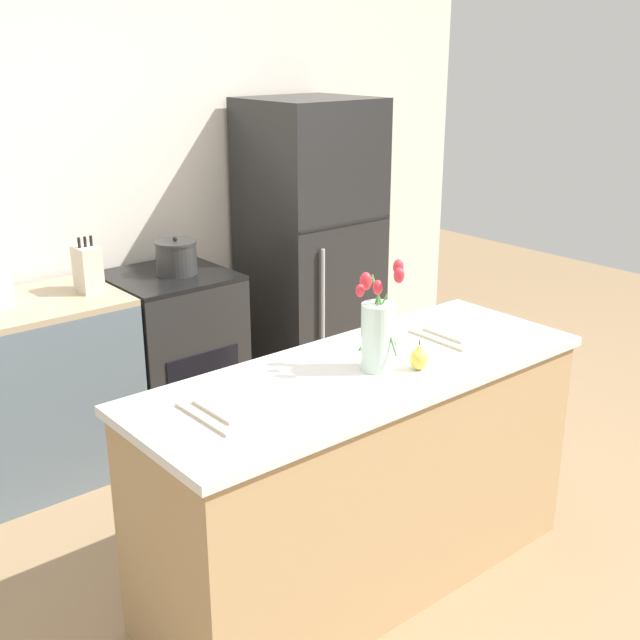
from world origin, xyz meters
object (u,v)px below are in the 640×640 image
knife_block (88,269)px  plate_setting_left (238,405)px  stove_range (174,354)px  cooking_pot (176,257)px  flower_vase (378,331)px  pear_figurine (419,358)px  plate_setting_right (460,332)px  refrigerator (310,250)px

knife_block → plate_setting_left: bearing=-97.4°
stove_range → cooking_pot: (0.04, -0.02, 0.54)m
stove_range → knife_block: knife_block is taller
flower_vase → pear_figurine: (0.12, -0.10, -0.10)m
flower_vase → plate_setting_right: flower_vase is taller
plate_setting_right → refrigerator: bearing=72.4°
stove_range → refrigerator: refrigerator is taller
plate_setting_left → cooking_pot: (0.69, 1.56, 0.07)m
refrigerator → plate_setting_right: size_ratio=5.83×
plate_setting_left → plate_setting_right: bearing=0.0°
stove_range → plate_setting_left: 1.78m
flower_vase → plate_setting_right: bearing=5.5°
cooking_pot → knife_block: (-0.48, 0.00, 0.02)m
flower_vase → plate_setting_left: size_ratio=1.34×
plate_setting_left → plate_setting_right: 1.09m
stove_range → flower_vase: flower_vase is taller
flower_vase → refrigerator: bearing=58.1°
pear_figurine → plate_setting_left: (-0.69, 0.15, -0.03)m
plate_setting_left → refrigerator: bearing=44.8°
plate_setting_left → knife_block: (0.20, 1.56, 0.09)m
plate_setting_right → cooking_pot: size_ratio=1.37×
plate_setting_right → flower_vase: bearing=-174.5°
plate_setting_right → pear_figurine: bearing=-159.6°
pear_figurine → plate_setting_left: 0.71m
stove_range → knife_block: (-0.44, -0.02, 0.56)m
flower_vase → pear_figurine: bearing=-40.8°
stove_range → plate_setting_right: size_ratio=3.00×
plate_setting_left → cooking_pot: cooking_pot is taller
flower_vase → plate_setting_right: 0.54m
plate_setting_left → cooking_pot: size_ratio=1.37×
cooking_pot → knife_block: knife_block is taller
pear_figurine → stove_range: bearing=91.5°
cooking_pot → plate_setting_left: bearing=-113.7°
pear_figurine → cooking_pot: cooking_pot is taller
refrigerator → cooking_pot: size_ratio=8.00×
flower_vase → cooking_pot: size_ratio=1.84×
stove_range → pear_figurine: bearing=-88.5°
refrigerator → knife_block: 1.40m
refrigerator → plate_setting_left: bearing=-135.2°
refrigerator → pear_figurine: (-0.90, -1.74, 0.08)m
flower_vase → plate_setting_left: flower_vase is taller
stove_range → refrigerator: size_ratio=0.51×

